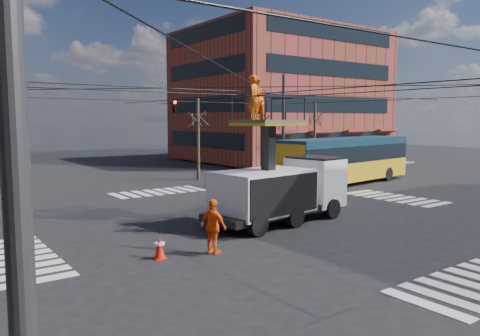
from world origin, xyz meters
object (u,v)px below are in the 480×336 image
city_bus (346,159)px  flagger (274,185)px  traffic_cone (160,247)px  utility_truck (280,175)px  worker_ground (213,227)px

city_bus → flagger: 9.11m
city_bus → traffic_cone: bearing=-162.7°
utility_truck → flagger: 4.98m
worker_ground → flagger: size_ratio=0.99×
worker_ground → flagger: bearing=-67.2°
city_bus → worker_ground: city_bus is taller
utility_truck → worker_ground: bearing=-161.4°
worker_ground → city_bus: bearing=-77.3°
city_bus → worker_ground: bearing=-159.1°
utility_truck → worker_ground: size_ratio=3.89×
utility_truck → worker_ground: (-5.07, -2.44, -1.13)m
traffic_cone → worker_ground: size_ratio=0.42×
traffic_cone → flagger: size_ratio=0.41×
city_bus → worker_ground: 18.94m
utility_truck → traffic_cone: bearing=-171.5°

